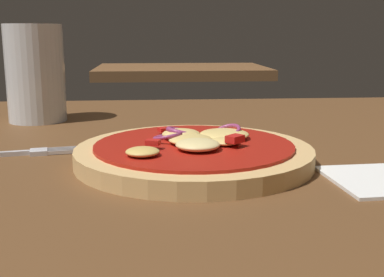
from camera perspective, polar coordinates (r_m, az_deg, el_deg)
dining_table at (r=0.50m, az=-1.09°, el=-4.96°), size 1.36×0.96×0.04m
pizza at (r=0.50m, az=0.23°, el=-1.52°), size 0.24×0.24×0.03m
fork at (r=0.56m, az=-21.05°, el=-1.70°), size 0.17×0.05×0.01m
beer_glass at (r=0.76m, az=-17.72°, el=6.82°), size 0.08×0.08×0.14m
background_table at (r=1.94m, az=-1.27°, el=7.81°), size 0.65×0.46×0.04m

